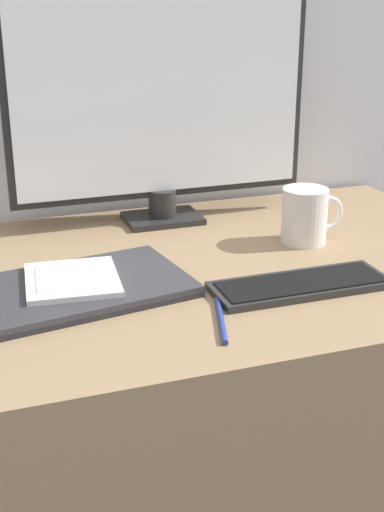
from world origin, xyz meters
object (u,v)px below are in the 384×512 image
object	(u,v)px
ereader	(72,279)
coffee_mug	(306,215)
laptop	(82,288)
pen	(221,320)
monitor	(160,102)
keyboard	(301,285)

from	to	relation	value
ereader	coffee_mug	distance (m)	0.47
laptop	pen	distance (m)	0.24
pen	coffee_mug	bearing A→B (deg)	44.37
coffee_mug	pen	size ratio (longest dim) A/B	0.89
monitor	coffee_mug	bearing A→B (deg)	-43.80
keyboard	ereader	bearing A→B (deg)	163.35
laptop	pen	bearing A→B (deg)	-44.68
coffee_mug	keyboard	bearing A→B (deg)	-118.90
keyboard	monitor	bearing A→B (deg)	105.06
coffee_mug	pen	xyz separation A→B (m)	(-0.27, -0.27, -0.05)
keyboard	laptop	size ratio (longest dim) A/B	0.81
monitor	laptop	xyz separation A→B (m)	(-0.23, -0.31, -0.23)
ereader	laptop	bearing A→B (deg)	-24.99
keyboard	coffee_mug	world-z (taller)	coffee_mug
keyboard	coffee_mug	bearing A→B (deg)	61.10
keyboard	laptop	distance (m)	0.35
laptop	coffee_mug	bearing A→B (deg)	12.53
keyboard	laptop	world-z (taller)	laptop
monitor	keyboard	world-z (taller)	monitor
monitor	coffee_mug	size ratio (longest dim) A/B	4.89
keyboard	ereader	size ratio (longest dim) A/B	1.74
laptop	pen	world-z (taller)	laptop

